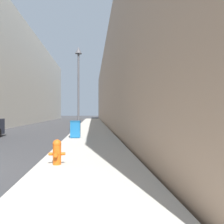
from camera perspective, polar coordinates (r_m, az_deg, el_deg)
sidewalk_right at (r=23.52m, az=-5.27°, el=-3.99°), size 3.17×60.00×0.14m
building_right_stone at (r=32.57m, az=8.52°, el=6.37°), size 12.00×60.00×10.65m
fire_hydrant at (r=6.76m, az=-14.18°, el=-9.94°), size 0.48×0.37×0.74m
trash_bin at (r=13.47m, az=-9.53°, el=-4.38°), size 0.59×0.66×1.04m
lamppost at (r=16.64m, az=-8.76°, el=9.60°), size 0.50×0.50×6.41m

